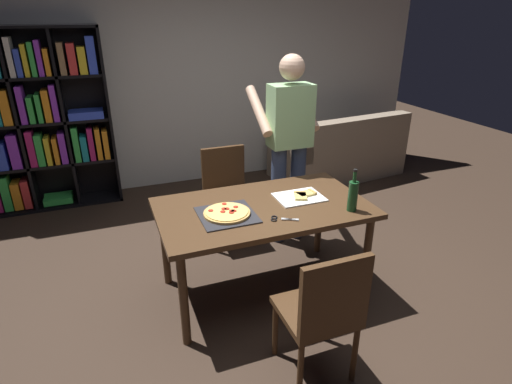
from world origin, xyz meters
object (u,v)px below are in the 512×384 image
bookshelf (38,120)px  chair_near_camera (324,309)px  chair_far_side (227,189)px  person_serving_pizza (289,140)px  wine_bottle (353,195)px  couch (340,154)px  pepperoni_pizza_on_tray (227,214)px  kitchen_scissors (280,219)px  dining_table (263,215)px

bookshelf → chair_near_camera: bearing=-63.2°
chair_far_side → person_serving_pizza: (0.53, -0.22, 0.49)m
bookshelf → wine_bottle: size_ratio=6.17×
couch → pepperoni_pizza_on_tray: size_ratio=4.58×
couch → kitchen_scissors: 2.95m
chair_near_camera → pepperoni_pizza_on_tray: size_ratio=2.31×
chair_near_camera → bookshelf: bearing=116.8°
dining_table → kitchen_scissors: size_ratio=8.01×
chair_far_side → couch: size_ratio=0.50×
person_serving_pizza → kitchen_scissors: person_serving_pizza is taller
bookshelf → pepperoni_pizza_on_tray: (1.37, -2.43, -0.23)m
chair_near_camera → wine_bottle: bearing=48.2°
couch → person_serving_pizza: (-1.37, -1.27, 0.70)m
couch → kitchen_scissors: (-1.88, -2.23, 0.45)m
kitchen_scissors → pepperoni_pizza_on_tray: bearing=149.8°
bookshelf → pepperoni_pizza_on_tray: size_ratio=4.99×
dining_table → pepperoni_pizza_on_tray: size_ratio=3.99×
pepperoni_pizza_on_tray → chair_far_side: bearing=73.2°
chair_far_side → kitchen_scissors: size_ratio=4.63×
chair_far_side → couch: (1.91, 1.05, -0.21)m
chair_far_side → bookshelf: (-1.67, 1.44, 0.48)m
dining_table → kitchen_scissors: kitchen_scissors is taller
bookshelf → wine_bottle: bookshelf is taller
chair_near_camera → kitchen_scissors: (0.03, 0.69, 0.24)m
chair_near_camera → pepperoni_pizza_on_tray: bearing=108.8°
dining_table → person_serving_pizza: 0.95m
wine_bottle → kitchen_scissors: 0.56m
chair_near_camera → pepperoni_pizza_on_tray: 0.96m
chair_near_camera → wine_bottle: (0.57, 0.64, 0.36)m
person_serving_pizza → pepperoni_pizza_on_tray: (-0.83, -0.77, -0.23)m
chair_far_side → kitchen_scissors: (0.03, -1.18, 0.24)m
couch → kitchen_scissors: couch is taller
person_serving_pizza → dining_table: bearing=-126.8°
person_serving_pizza → wine_bottle: size_ratio=5.54×
dining_table → chair_near_camera: chair_near_camera is taller
dining_table → couch: (1.91, 1.99, -0.37)m
couch → bookshelf: (-3.57, 0.38, 0.69)m
chair_far_side → person_serving_pizza: size_ratio=0.51×
person_serving_pizza → couch: bearing=42.8°
dining_table → person_serving_pizza: size_ratio=0.89×
pepperoni_pizza_on_tray → kitchen_scissors: size_ratio=2.01×
chair_far_side → pepperoni_pizza_on_tray: (-0.30, -0.99, 0.25)m
dining_table → couch: 2.78m
chair_far_side → chair_near_camera: bearing=-90.0°
pepperoni_pizza_on_tray → dining_table: bearing=10.8°
wine_bottle → person_serving_pizza: bearing=92.0°
chair_near_camera → couch: (1.91, 2.92, -0.21)m
chair_near_camera → bookshelf: 3.73m
dining_table → bookshelf: bearing=125.1°
couch → person_serving_pizza: 2.00m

